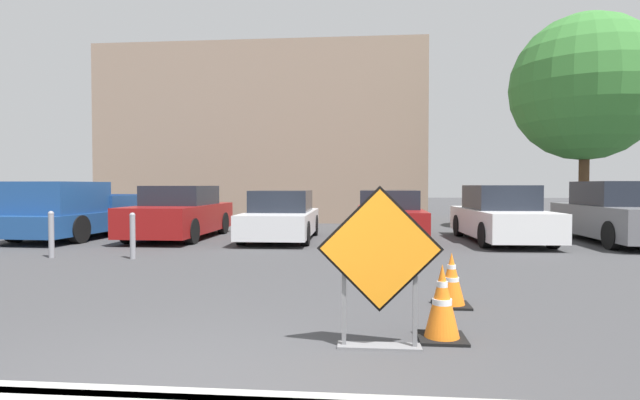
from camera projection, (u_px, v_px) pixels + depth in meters
The scene contains 14 objects.
ground_plane at pixel (315, 242), 13.25m from camera, with size 96.00×96.00×0.00m, color #3D3D3F.
road_closed_sign at pixel (380, 262), 4.57m from camera, with size 1.16×0.20×1.51m.
traffic_cone_nearest at pixel (442, 303), 4.86m from camera, with size 0.46×0.46×0.74m.
traffic_cone_second at pixel (451, 280), 6.20m from camera, with size 0.45×0.45×0.67m.
pickup_truck at pixel (77, 213), 14.31m from camera, with size 2.30×5.64×1.60m.
parked_car_nearest at pixel (180, 214), 14.20m from camera, with size 1.92×4.45×1.49m.
parked_car_second at pixel (281, 217), 13.74m from camera, with size 1.86×4.15×1.36m.
parked_car_third at pixel (389, 216), 13.81m from camera, with size 1.85×4.58×1.37m.
parked_car_fourth at pixel (500, 216), 13.32m from camera, with size 1.93×4.55×1.51m.
parked_car_fifth at pixel (618, 215), 12.98m from camera, with size 1.86×4.62×1.61m.
bollard_nearest at pixel (133, 234), 10.18m from camera, with size 0.12×0.12×0.95m.
bollard_second at pixel (51, 233), 10.34m from camera, with size 0.12×0.12×0.97m.
building_facade_backdrop at pixel (267, 137), 22.24m from camera, with size 13.56×5.00×7.28m.
street_tree_behind_lot at pixel (585, 88), 16.25m from camera, with size 4.74×4.74×7.07m.
Camera 1 is at (1.34, -3.14, 1.51)m, focal length 28.00 mm.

